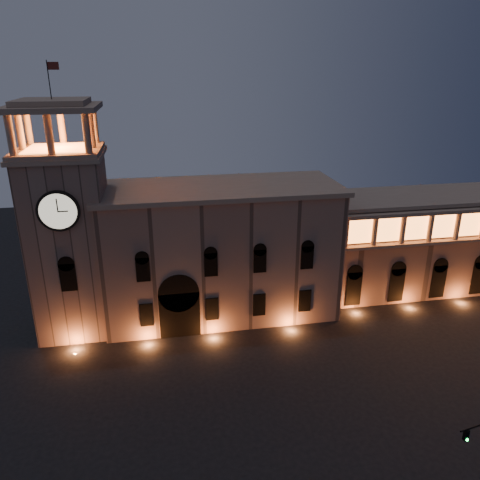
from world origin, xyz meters
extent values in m
plane|color=black|center=(0.00, 0.00, 0.00)|extent=(160.00, 160.00, 0.00)
cube|color=#886859|center=(-2.00, 22.00, 8.50)|extent=(30.00, 12.00, 17.00)
cube|color=gray|center=(-2.00, 22.00, 17.30)|extent=(30.80, 12.80, 0.60)
cube|color=black|center=(-8.00, 16.60, 3.00)|extent=(5.00, 1.40, 6.00)
cylinder|color=black|center=(-8.00, 16.60, 6.00)|extent=(5.00, 1.40, 5.00)
cube|color=orange|center=(-8.00, 16.40, 2.80)|extent=(4.20, 0.20, 5.00)
cube|color=#886859|center=(-20.50, 21.00, 11.00)|extent=(9.00, 9.00, 22.00)
cube|color=gray|center=(-20.50, 21.00, 22.25)|extent=(9.80, 9.80, 0.50)
cylinder|color=black|center=(-20.50, 16.32, 17.00)|extent=(4.60, 0.35, 4.60)
cylinder|color=beige|center=(-20.50, 16.18, 17.00)|extent=(4.00, 0.12, 4.00)
cube|color=gray|center=(-20.50, 21.00, 22.75)|extent=(9.40, 9.40, 0.50)
cube|color=orange|center=(-20.50, 21.00, 23.05)|extent=(6.80, 6.80, 0.15)
cylinder|color=gray|center=(-24.30, 17.20, 25.10)|extent=(0.76, 0.76, 4.20)
cylinder|color=gray|center=(-20.50, 17.20, 25.10)|extent=(0.76, 0.76, 4.20)
cylinder|color=gray|center=(-16.70, 17.20, 25.10)|extent=(0.76, 0.76, 4.20)
cylinder|color=gray|center=(-24.30, 24.80, 25.10)|extent=(0.76, 0.76, 4.20)
cylinder|color=gray|center=(-20.50, 24.80, 25.10)|extent=(0.76, 0.76, 4.20)
cylinder|color=gray|center=(-16.70, 24.80, 25.10)|extent=(0.76, 0.76, 4.20)
cylinder|color=gray|center=(-24.30, 21.00, 25.10)|extent=(0.76, 0.76, 4.20)
cylinder|color=gray|center=(-16.70, 21.00, 25.10)|extent=(0.76, 0.76, 4.20)
cube|color=gray|center=(-20.50, 21.00, 27.50)|extent=(9.80, 9.80, 0.60)
cube|color=gray|center=(-20.50, 21.00, 28.10)|extent=(7.50, 7.50, 0.60)
cylinder|color=black|center=(-20.50, 21.00, 30.40)|extent=(0.10, 0.10, 4.00)
plane|color=#561E18|center=(-19.90, 21.00, 31.80)|extent=(1.20, 0.00, 1.20)
cube|color=#836353|center=(32.00, 24.00, 7.00)|extent=(40.00, 10.00, 14.00)
cube|color=gray|center=(32.00, 24.00, 14.25)|extent=(40.60, 10.60, 0.50)
cube|color=gray|center=(32.00, 18.50, 9.30)|extent=(40.00, 1.20, 0.40)
cube|color=gray|center=(32.00, 18.50, 13.60)|extent=(40.00, 1.40, 0.50)
cube|color=orange|center=(32.00, 19.05, 11.50)|extent=(38.00, 0.15, 3.60)
cylinder|color=gray|center=(14.00, 18.50, 11.50)|extent=(0.70, 0.70, 4.00)
cylinder|color=gray|center=(18.00, 18.50, 11.50)|extent=(0.70, 0.70, 4.00)
cylinder|color=gray|center=(22.00, 18.50, 11.50)|extent=(0.70, 0.70, 4.00)
cylinder|color=gray|center=(26.00, 18.50, 11.50)|extent=(0.70, 0.70, 4.00)
cylinder|color=gray|center=(30.00, 18.50, 11.50)|extent=(0.70, 0.70, 4.00)
cube|color=black|center=(11.40, -11.45, 6.39)|extent=(0.37, 0.35, 0.90)
cylinder|color=#0CE53F|center=(11.43, -11.62, 6.09)|extent=(0.20, 0.12, 0.19)
camera|label=1|loc=(-9.88, -35.09, 31.92)|focal=35.00mm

